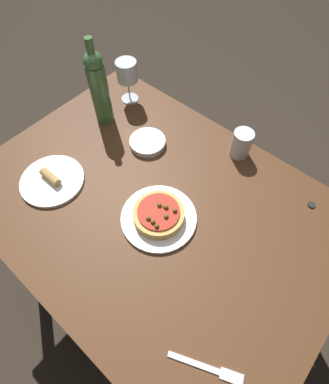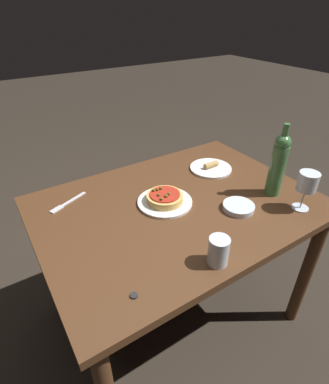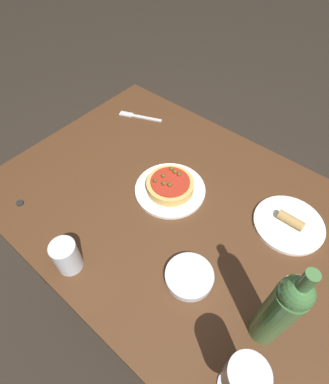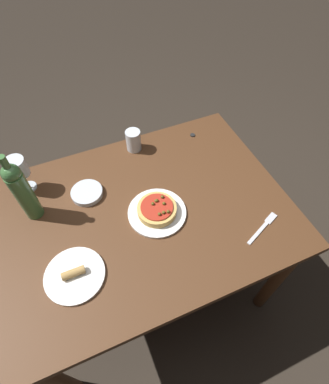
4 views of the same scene
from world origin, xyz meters
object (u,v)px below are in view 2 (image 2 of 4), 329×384
object	(u,v)px
dining_table	(178,222)
wine_bottle	(278,164)
pizza	(165,197)
bottle_cap	(134,295)
water_cup	(218,251)
wine_glass	(307,183)
side_bowl	(239,207)
dinner_plate	(165,202)
side_plate	(211,168)
fork	(66,204)

from	to	relation	value
dining_table	wine_bottle	bearing A→B (deg)	-22.12
dining_table	pizza	bearing A→B (deg)	146.92
pizza	bottle_cap	bearing A→B (deg)	-133.44
wine_bottle	water_cup	world-z (taller)	wine_bottle
wine_glass	side_bowl	size ratio (longest dim) A/B	1.29
dinner_plate	side_plate	xyz separation A→B (m)	(0.37, 0.13, 0.00)
wine_glass	fork	size ratio (longest dim) A/B	0.95
fork	wine_bottle	bearing A→B (deg)	129.76
water_cup	wine_glass	bearing A→B (deg)	5.27
wine_glass	bottle_cap	bearing A→B (deg)	-178.80
pizza	fork	xyz separation A→B (m)	(-0.37, 0.23, -0.03)
wine_bottle	side_plate	distance (m)	0.37
pizza	side_bowl	bearing A→B (deg)	-40.99
pizza	water_cup	bearing A→B (deg)	-96.02
pizza	wine_bottle	bearing A→B (deg)	-23.41
dinner_plate	side_bowl	size ratio (longest dim) A/B	1.79
bottle_cap	water_cup	bearing A→B (deg)	-5.66
wine_bottle	side_bowl	world-z (taller)	wine_bottle
side_bowl	bottle_cap	size ratio (longest dim) A/B	5.63
dining_table	fork	xyz separation A→B (m)	(-0.42, 0.26, 0.11)
side_plate	pizza	bearing A→B (deg)	-160.63
bottle_cap	wine_glass	bearing A→B (deg)	1.20
wine_bottle	side_bowl	bearing A→B (deg)	-177.60
wine_glass	side_plate	xyz separation A→B (m)	(-0.10, 0.48, -0.12)
wine_bottle	fork	world-z (taller)	wine_bottle
dinner_plate	side_bowl	xyz separation A→B (m)	(0.24, -0.21, 0.01)
fork	side_plate	size ratio (longest dim) A/B	0.84
dining_table	dinner_plate	world-z (taller)	dinner_plate
dining_table	pizza	size ratio (longest dim) A/B	7.53
dining_table	dinner_plate	distance (m)	0.13
wine_bottle	side_plate	size ratio (longest dim) A/B	1.53
pizza	wine_glass	distance (m)	0.59
side_bowl	bottle_cap	xyz separation A→B (m)	(-0.59, -0.16, -0.01)
pizza	fork	size ratio (longest dim) A/B	0.88
water_cup	bottle_cap	world-z (taller)	water_cup
dining_table	wine_bottle	world-z (taller)	wine_bottle
pizza	fork	distance (m)	0.43
side_plate	dining_table	bearing A→B (deg)	-153.14
fork	water_cup	bearing A→B (deg)	94.71
pizza	water_cup	distance (m)	0.40
dining_table	water_cup	world-z (taller)	water_cup
bottle_cap	side_plate	bearing A→B (deg)	34.60
water_cup	side_bowl	distance (m)	0.34
wine_bottle	bottle_cap	size ratio (longest dim) A/B	13.95
dinner_plate	pizza	distance (m)	0.02
side_bowl	side_plate	size ratio (longest dim) A/B	0.62
wine_bottle	side_plate	bearing A→B (deg)	104.87
side_bowl	side_plate	bearing A→B (deg)	68.67
dinner_plate	dining_table	bearing A→B (deg)	-33.19
wine_bottle	dining_table	bearing A→B (deg)	157.88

